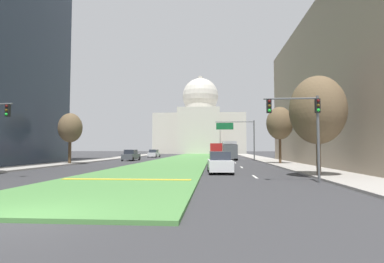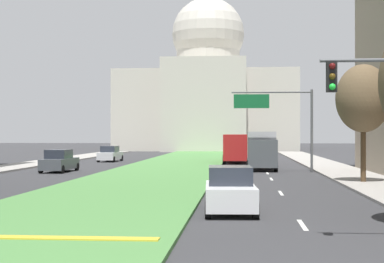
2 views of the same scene
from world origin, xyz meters
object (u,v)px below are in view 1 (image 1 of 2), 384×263
street_tree_left_mid (70,128)px  box_truck_delivery (230,150)px  street_tree_right_mid (280,123)px  sedan_lead_stopped (220,163)px  city_bus (216,149)px  sedan_distant (154,154)px  capitol_building (200,127)px  street_tree_right_near (317,110)px  sedan_midblock (131,156)px  traffic_light_near_right (304,119)px  overhead_guide_sign (239,132)px

street_tree_left_mid → box_truck_delivery: size_ratio=1.00×
street_tree_right_mid → sedan_lead_stopped: size_ratio=1.61×
street_tree_left_mid → city_bus: (18.38, 27.55, -2.76)m
sedan_distant → box_truck_delivery: box_truck_delivery is taller
capitol_building → sedan_distant: 50.69m
street_tree_right_near → street_tree_left_mid: (-25.26, 14.63, -0.21)m
street_tree_right_near → street_tree_left_mid: street_tree_right_near is taller
capitol_building → box_truck_delivery: capitol_building is taller
sedan_midblock → traffic_light_near_right: bearing=-57.8°
city_bus → overhead_guide_sign: bearing=-76.2°
sedan_lead_stopped → city_bus: bearing=90.0°
street_tree_right_mid → sedan_midblock: size_ratio=1.53×
box_truck_delivery → capitol_building: bearing=97.1°
sedan_midblock → overhead_guide_sign: bearing=3.7°
overhead_guide_sign → box_truck_delivery: bearing=116.7°
capitol_building → box_truck_delivery: 64.18m
capitol_building → overhead_guide_sign: (9.31, -65.91, -5.45)m
street_tree_right_near → box_truck_delivery: street_tree_right_near is taller
sedan_midblock → city_bus: 20.93m
street_tree_right_near → city_bus: bearing=99.3°
capitol_building → city_bus: bearing=-83.6°
street_tree_left_mid → sedan_distant: size_ratio=1.40×
traffic_light_near_right → overhead_guide_sign: (-1.38, 31.11, 0.89)m
sedan_distant → street_tree_right_mid: bearing=-52.1°
sedan_midblock → box_truck_delivery: 16.56m
capitol_building → city_bus: 52.42m
overhead_guide_sign → sedan_lead_stopped: (-3.55, -24.61, -3.86)m
sedan_midblock → sedan_distant: 17.85m
street_tree_right_mid → city_bus: size_ratio=0.66×
street_tree_left_mid → overhead_guide_sign: bearing=30.8°
sedan_midblock → sedan_distant: bearing=89.4°
street_tree_right_near → street_tree_right_mid: 16.82m
street_tree_right_near → sedan_distant: (-20.62, 44.43, -3.94)m
sedan_lead_stopped → city_bus: size_ratio=0.41×
street_tree_right_mid → box_truck_delivery: bearing=112.3°
sedan_midblock → city_bus: bearing=48.2°
traffic_light_near_right → sedan_lead_stopped: traffic_light_near_right is taller
box_truck_delivery → city_bus: box_truck_delivery is taller
traffic_light_near_right → overhead_guide_sign: bearing=92.5°
overhead_guide_sign → box_truck_delivery: size_ratio=1.02×
overhead_guide_sign → street_tree_right_near: 27.90m
traffic_light_near_right → street_tree_left_mid: (-23.31, 18.03, 0.74)m
traffic_light_near_right → sedan_distant: (-18.67, 47.84, -3.00)m
street_tree_left_mid → street_tree_right_mid: size_ratio=0.89×
capitol_building → street_tree_right_mid: (13.52, -76.81, -5.00)m
overhead_guide_sign → sedan_midblock: size_ratio=1.38×
traffic_light_near_right → sedan_lead_stopped: bearing=127.2°
street_tree_left_mid → box_truck_delivery: (20.53, 15.85, -2.86)m
overhead_guide_sign → traffic_light_near_right: bearing=-87.5°
box_truck_delivery → street_tree_right_near: bearing=-81.2°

